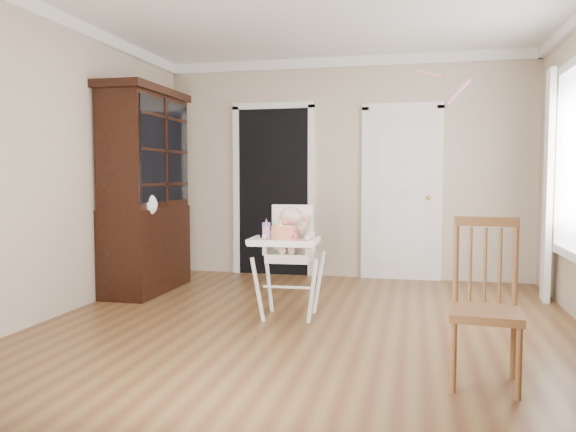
% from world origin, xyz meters
% --- Properties ---
extents(floor, '(5.00, 5.00, 0.00)m').
position_xyz_m(floor, '(0.00, 0.00, 0.00)').
color(floor, brown).
rests_on(floor, ground).
extents(wall_back, '(4.50, 0.00, 4.50)m').
position_xyz_m(wall_back, '(0.00, 2.50, 1.35)').
color(wall_back, '#C2AF97').
rests_on(wall_back, floor).
extents(wall_left, '(0.00, 5.00, 5.00)m').
position_xyz_m(wall_left, '(-2.25, 0.00, 1.35)').
color(wall_left, '#C2AF97').
rests_on(wall_left, floor).
extents(doorway, '(1.06, 0.05, 2.22)m').
position_xyz_m(doorway, '(-0.90, 2.48, 1.11)').
color(doorway, black).
rests_on(doorway, wall_back).
extents(closet_door, '(0.96, 0.09, 2.13)m').
position_xyz_m(closet_door, '(0.70, 2.48, 1.02)').
color(closet_door, white).
rests_on(closet_door, wall_back).
extents(window_right, '(0.13, 1.84, 2.30)m').
position_xyz_m(window_right, '(2.18, 0.80, 1.29)').
color(window_right, white).
rests_on(window_right, wall_right).
extents(high_chair, '(0.61, 0.74, 1.02)m').
position_xyz_m(high_chair, '(-0.22, 0.36, 0.63)').
color(high_chair, white).
rests_on(high_chair, floor).
extents(baby, '(0.29, 0.22, 0.42)m').
position_xyz_m(baby, '(-0.22, 0.39, 0.76)').
color(baby, beige).
rests_on(baby, high_chair).
extents(cake, '(0.28, 0.28, 0.13)m').
position_xyz_m(cake, '(-0.22, 0.14, 0.77)').
color(cake, silver).
rests_on(cake, high_chair).
extents(sippy_cup, '(0.07, 0.07, 0.18)m').
position_xyz_m(sippy_cup, '(-0.40, 0.27, 0.78)').
color(sippy_cup, '#CB7CB3').
rests_on(sippy_cup, high_chair).
extents(china_cabinet, '(0.58, 1.30, 2.19)m').
position_xyz_m(china_cabinet, '(-1.99, 1.14, 1.10)').
color(china_cabinet, black).
rests_on(china_cabinet, floor).
extents(dining_chair, '(0.44, 0.44, 1.00)m').
position_xyz_m(dining_chair, '(1.28, -0.95, 0.47)').
color(dining_chair, brown).
rests_on(dining_chair, floor).
extents(streamer, '(0.21, 0.46, 0.15)m').
position_xyz_m(streamer, '(0.96, 0.86, 2.18)').
color(streamer, pink).
rests_on(streamer, ceiling).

